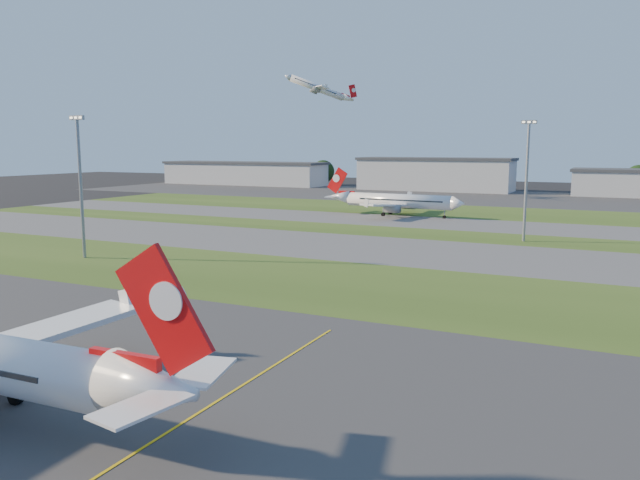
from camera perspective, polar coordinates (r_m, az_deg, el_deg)
The scene contains 19 objects.
ground at distance 49.67m, azimuth -20.06°, elevation -16.15°, with size 700.00×700.00×0.00m, color black.
apron_near at distance 49.66m, azimuth -20.06°, elevation -16.15°, with size 300.00×70.00×0.01m, color #333335.
grass_strip_a at distance 91.61m, azimuth 3.89°, elevation -4.28°, with size 300.00×34.00×0.01m, color #304818.
taxiway_a at distance 122.30m, azimuth 9.65°, elevation -1.14°, with size 300.00×32.00×0.01m, color #515154.
grass_strip_b at distance 146.23m, azimuth 12.38°, elevation 0.36°, with size 300.00×18.00×0.01m, color #304818.
taxiway_b at distance 167.54m, azimuth 14.13°, elevation 1.32°, with size 300.00×26.00×0.01m, color #515154.
grass_strip_c at distance 199.79m, azimuth 16.05°, elevation 2.38°, with size 300.00×40.00×0.01m, color #304818.
apron_far at distance 258.91m, azimuth 18.32°, elevation 3.62°, with size 400.00×80.00×0.01m, color #333335.
yellow_line at distance 46.49m, azimuth -15.53°, elevation -17.71°, with size 0.25×60.00×0.02m, color gold.
airliner_taxiing at distance 185.06m, azimuth 7.11°, elevation 3.54°, with size 39.97×33.85×12.47m.
airliner_departing at distance 259.16m, azimuth -0.23°, elevation 13.73°, with size 24.26×21.00×8.75m.
light_mast_west at distance 121.13m, azimuth -21.08°, elevation 5.37°, with size 3.20×0.70×25.80m.
light_mast_centre at distance 140.26m, azimuth 18.38°, elevation 5.87°, with size 3.20×0.70×25.80m.
hangar_far_west at distance 339.86m, azimuth -6.95°, elevation 6.10°, with size 91.80×23.00×12.20m.
hangar_west at distance 296.72m, azimuth 10.48°, elevation 5.96°, with size 71.40×23.00×15.20m.
tree_far_west at distance 373.29m, azimuth -11.08°, elevation 6.27°, with size 11.00×11.00×12.00m.
tree_west at distance 333.52m, azimuth 0.28°, elevation 6.28°, with size 12.10×12.10×13.20m.
tree_mid_west at distance 302.03m, azimuth 15.63°, elevation 5.49°, with size 9.90×9.90×10.80m.
tree_mid_east at distance 300.36m, azimuth 27.11°, elevation 5.04°, with size 11.55×11.55×12.60m.
Camera 1 is at (33.07, -30.98, 20.32)m, focal length 35.00 mm.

